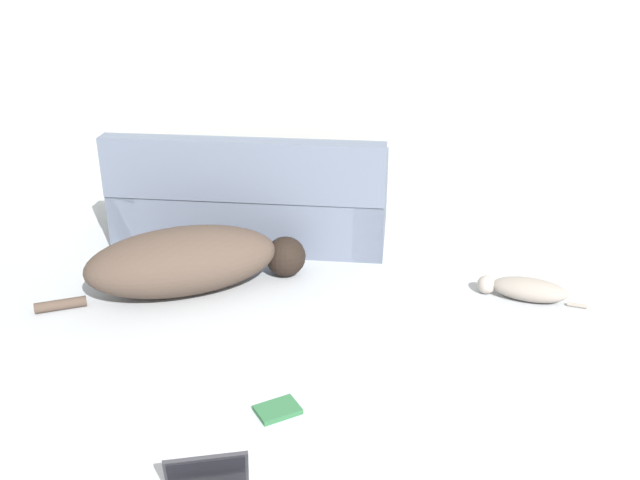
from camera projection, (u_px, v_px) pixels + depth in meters
wall_back at (398, 42)px, 5.13m from camera, size 6.54×0.06×2.50m
couch at (254, 200)px, 5.00m from camera, size 1.86×0.92×0.79m
dog at (189, 261)px, 4.25m from camera, size 1.54×0.94×0.39m
cat at (525, 289)px, 4.19m from camera, size 0.63×0.28×0.13m
book_green at (278, 410)px, 3.24m from camera, size 0.24×0.22×0.02m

